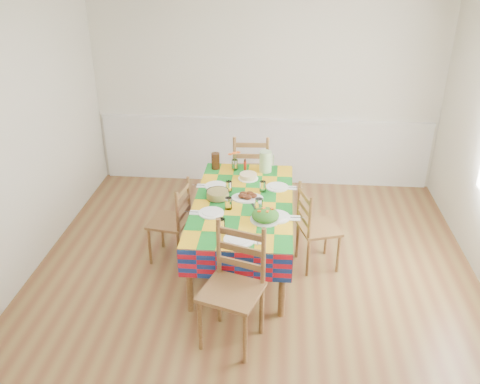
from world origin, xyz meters
name	(u,v)px	position (x,y,z in m)	size (l,w,h in m)	color
room	(253,163)	(0.00, 0.00, 1.35)	(4.58, 5.08, 2.78)	brown
wainscot	(264,149)	(0.00, 2.48, 0.49)	(4.41, 0.06, 0.92)	white
dining_table	(243,208)	(-0.13, 0.51, 0.63)	(0.99, 1.83, 0.71)	brown
setting_near_head	(233,234)	(-0.16, -0.18, 0.74)	(0.45, 0.30, 0.13)	white
setting_left_near	(217,209)	(-0.36, 0.27, 0.74)	(0.45, 0.27, 0.12)	white
setting_left_far	(220,186)	(-0.39, 0.77, 0.74)	(0.43, 0.26, 0.11)	white
setting_right_near	(270,212)	(0.15, 0.25, 0.74)	(0.50, 0.29, 0.13)	white
setting_right_far	(273,187)	(0.16, 0.81, 0.74)	(0.44, 0.26, 0.11)	white
meat_platter	(247,196)	(-0.09, 0.57, 0.74)	(0.32, 0.23, 0.06)	white
salad_platter	(265,216)	(0.11, 0.15, 0.76)	(0.28, 0.28, 0.12)	white
pasta_bowl	(218,195)	(-0.39, 0.55, 0.75)	(0.23, 0.23, 0.08)	white
cake	(248,176)	(-0.11, 1.03, 0.74)	(0.22, 0.22, 0.06)	white
serving_utensils	(256,206)	(0.00, 0.42, 0.72)	(0.12, 0.27, 0.01)	black
flower_vase	(235,162)	(-0.29, 1.27, 0.81)	(0.14, 0.12, 0.23)	white
hot_sauce	(245,165)	(-0.17, 1.27, 0.78)	(0.03, 0.03, 0.13)	#AC210D
green_pitcher	(266,162)	(0.06, 1.25, 0.83)	(0.14, 0.14, 0.24)	#9DC48A
tea_pitcher	(216,161)	(-0.50, 1.28, 0.81)	(0.09, 0.09, 0.19)	black
name_card	(233,247)	(-0.14, -0.35, 0.72)	(0.08, 0.02, 0.02)	white
chair_near	(234,288)	(-0.11, -0.64, 0.51)	(0.57, 0.56, 1.04)	brown
chair_far	(251,173)	(-0.12, 1.66, 0.50)	(0.47, 0.45, 1.01)	brown
chair_left	(173,222)	(-0.86, 0.50, 0.44)	(0.44, 0.45, 0.89)	brown
chair_right	(315,228)	(0.60, 0.50, 0.44)	(0.48, 0.49, 0.90)	brown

